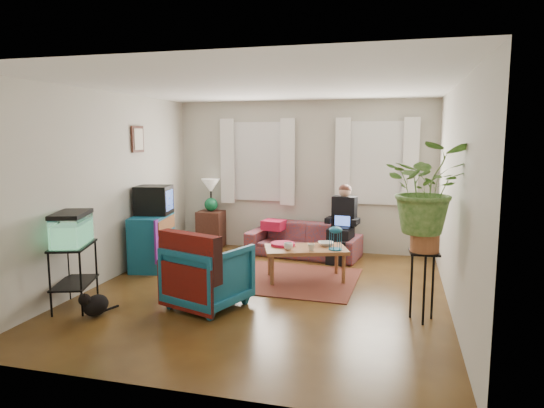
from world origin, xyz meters
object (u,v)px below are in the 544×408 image
(side_table, at_px, (212,229))
(plant_stand, at_px, (423,286))
(armchair, at_px, (208,272))
(coffee_table, at_px, (306,264))
(aquarium_stand, at_px, (74,276))
(sofa, at_px, (303,234))
(dresser, at_px, (152,241))

(side_table, bearing_deg, plant_stand, -38.05)
(side_table, height_order, armchair, armchair)
(coffee_table, bearing_deg, armchair, -143.80)
(aquarium_stand, height_order, plant_stand, plant_stand)
(sofa, distance_m, aquarium_stand, 3.76)
(dresser, height_order, plant_stand, dresser)
(dresser, distance_m, coffee_table, 2.40)
(coffee_table, xyz_separation_m, plant_stand, (1.51, -1.16, 0.15))
(aquarium_stand, xyz_separation_m, plant_stand, (3.92, 0.61, 0.01))
(armchair, height_order, coffee_table, armchair)
(sofa, distance_m, armchair, 2.74)
(sofa, relative_size, aquarium_stand, 2.49)
(side_table, bearing_deg, armchair, -68.85)
(dresser, bearing_deg, sofa, 21.84)
(side_table, distance_m, armchair, 3.17)
(armchair, xyz_separation_m, plant_stand, (2.42, 0.16, -0.03))
(aquarium_stand, distance_m, plant_stand, 3.96)
(side_table, relative_size, armchair, 0.79)
(armchair, relative_size, plant_stand, 1.07)
(coffee_table, bearing_deg, sofa, 83.41)
(aquarium_stand, height_order, armchair, armchair)
(sofa, height_order, coffee_table, sofa)
(sofa, height_order, aquarium_stand, aquarium_stand)
(sofa, distance_m, coffee_table, 1.39)
(coffee_table, bearing_deg, plant_stand, -56.52)
(sofa, bearing_deg, side_table, 179.84)
(sofa, xyz_separation_m, aquarium_stand, (-2.11, -3.12, 0.01))
(dresser, distance_m, plant_stand, 4.09)
(aquarium_stand, distance_m, armchair, 1.56)
(armchair, bearing_deg, sofa, -83.29)
(dresser, bearing_deg, plant_stand, -27.14)
(dresser, bearing_deg, aquarium_stand, -100.15)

